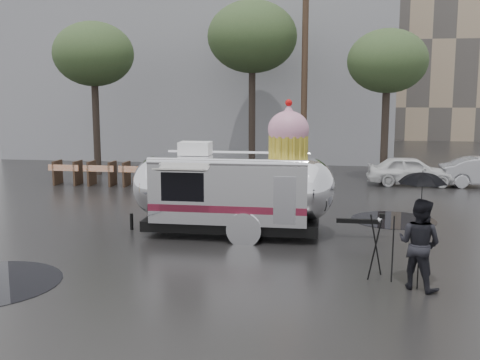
# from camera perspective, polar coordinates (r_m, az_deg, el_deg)

# --- Properties ---
(ground) EXTENTS (120.00, 120.00, 0.00)m
(ground) POSITION_cam_1_polar(r_m,az_deg,el_deg) (12.76, -7.77, -8.32)
(ground) COLOR black
(ground) RESTS_ON ground
(puddles) EXTENTS (11.42, 9.97, 0.01)m
(puddles) POSITION_cam_1_polar(r_m,az_deg,el_deg) (14.93, -4.04, -5.72)
(puddles) COLOR black
(puddles) RESTS_ON ground
(grey_building) EXTENTS (22.00, 12.00, 13.00)m
(grey_building) POSITION_cam_1_polar(r_m,az_deg,el_deg) (36.58, -3.24, 13.06)
(grey_building) COLOR slate
(grey_building) RESTS_ON ground
(utility_pole) EXTENTS (1.60, 0.28, 9.00)m
(utility_pole) POSITION_cam_1_polar(r_m,az_deg,el_deg) (25.72, 6.57, 10.66)
(utility_pole) COLOR #473323
(utility_pole) RESTS_ON ground
(tree_left) EXTENTS (3.64, 3.64, 6.95)m
(tree_left) POSITION_cam_1_polar(r_m,az_deg,el_deg) (26.89, -14.65, 12.20)
(tree_left) COLOR #382D26
(tree_left) RESTS_ON ground
(tree_mid) EXTENTS (4.20, 4.20, 8.03)m
(tree_mid) POSITION_cam_1_polar(r_m,az_deg,el_deg) (27.04, 1.25, 14.27)
(tree_mid) COLOR #382D26
(tree_mid) RESTS_ON ground
(tree_right) EXTENTS (3.36, 3.36, 6.42)m
(tree_right) POSITION_cam_1_polar(r_m,az_deg,el_deg) (24.85, 14.75, 11.52)
(tree_right) COLOR #382D26
(tree_right) RESTS_ON ground
(barricade_row) EXTENTS (4.30, 0.80, 1.00)m
(barricade_row) POSITION_cam_1_polar(r_m,az_deg,el_deg) (23.69, -13.87, 0.70)
(barricade_row) COLOR #473323
(barricade_row) RESTS_ON ground
(airstream_trailer) EXTENTS (6.81, 2.58, 3.67)m
(airstream_trailer) POSITION_cam_1_polar(r_m,az_deg,el_deg) (14.92, -0.44, -0.68)
(airstream_trailer) COLOR silver
(airstream_trailer) RESTS_ON ground
(person_right) EXTENTS (0.96, 0.87, 1.77)m
(person_right) POSITION_cam_1_polar(r_m,az_deg,el_deg) (11.33, 17.75, -6.21)
(person_right) COLOR black
(person_right) RESTS_ON ground
(umbrella_black) EXTENTS (1.11, 1.11, 2.31)m
(umbrella_black) POSITION_cam_1_polar(r_m,az_deg,el_deg) (11.12, 18.00, -1.01)
(umbrella_black) COLOR black
(umbrella_black) RESTS_ON ground
(tripod) EXTENTS (0.53, 0.56, 1.36)m
(tripod) POSITION_cam_1_polar(r_m,az_deg,el_deg) (11.73, 14.16, -6.07)
(tripod) COLOR black
(tripod) RESTS_ON ground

